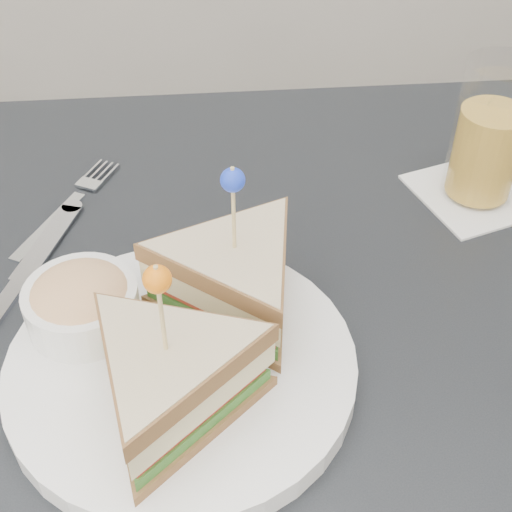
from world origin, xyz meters
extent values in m
cube|color=black|center=(0.00, 0.00, 0.73)|extent=(0.80, 0.80, 0.03)
cylinder|color=black|center=(-0.35, 0.35, 0.36)|extent=(0.04, 0.04, 0.72)
cylinder|color=black|center=(0.35, 0.35, 0.36)|extent=(0.04, 0.04, 0.72)
cylinder|color=white|center=(-0.06, -0.08, 0.76)|extent=(0.34, 0.34, 0.02)
cylinder|color=white|center=(-0.06, -0.08, 0.77)|extent=(0.34, 0.34, 0.01)
cylinder|color=#E3C782|center=(-0.06, -0.13, 0.87)|extent=(0.00, 0.00, 0.09)
sphere|color=orange|center=(-0.06, -0.13, 0.91)|extent=(0.02, 0.02, 0.02)
cylinder|color=#E3C782|center=(-0.01, -0.02, 0.87)|extent=(0.00, 0.00, 0.09)
sphere|color=blue|center=(-0.01, -0.02, 0.91)|extent=(0.02, 0.02, 0.02)
cylinder|color=white|center=(-0.14, -0.03, 0.79)|extent=(0.11, 0.11, 0.04)
ellipsoid|color=#E0B772|center=(-0.14, -0.03, 0.80)|extent=(0.10, 0.10, 0.04)
cube|color=white|center=(-0.19, 0.13, 0.75)|extent=(0.07, 0.11, 0.00)
cube|color=white|center=(-0.16, 0.20, 0.75)|extent=(0.03, 0.03, 0.00)
cube|color=silver|center=(-0.19, 0.10, 0.75)|extent=(0.06, 0.12, 0.00)
cylinder|color=silver|center=(-0.17, 0.16, 0.75)|extent=(0.03, 0.03, 0.00)
cube|color=white|center=(0.26, 0.15, 0.75)|extent=(0.15, 0.15, 0.00)
cylinder|color=gold|center=(0.26, 0.15, 0.81)|extent=(0.09, 0.09, 0.10)
cylinder|color=white|center=(0.26, 0.15, 0.83)|extent=(0.10, 0.10, 0.15)
cube|color=white|center=(0.27, 0.16, 0.85)|extent=(0.03, 0.03, 0.02)
cube|color=white|center=(0.25, 0.14, 0.85)|extent=(0.02, 0.02, 0.02)
camera|label=1|loc=(-0.03, -0.46, 1.22)|focal=50.00mm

